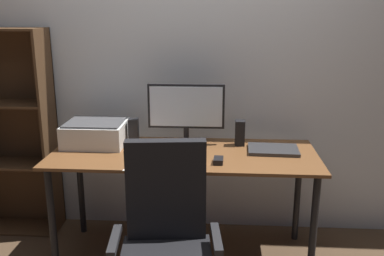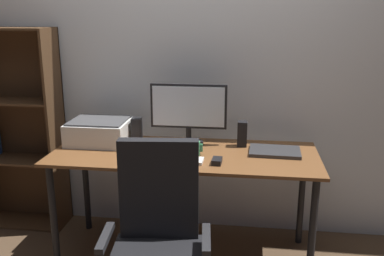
% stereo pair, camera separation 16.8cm
% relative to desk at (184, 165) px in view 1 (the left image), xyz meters
% --- Properties ---
extents(ground_plane, '(12.00, 12.00, 0.00)m').
position_rel_desk_xyz_m(ground_plane, '(0.00, 0.00, -0.66)').
color(ground_plane, '#4C3826').
extents(back_wall, '(6.40, 0.10, 2.60)m').
position_rel_desk_xyz_m(back_wall, '(0.00, 0.51, 0.64)').
color(back_wall, silver).
rests_on(back_wall, ground).
extents(desk, '(1.70, 0.67, 0.74)m').
position_rel_desk_xyz_m(desk, '(0.00, 0.00, 0.00)').
color(desk, brown).
rests_on(desk, ground).
extents(monitor, '(0.51, 0.20, 0.41)m').
position_rel_desk_xyz_m(monitor, '(0.00, 0.19, 0.32)').
color(monitor, black).
rests_on(monitor, desk).
extents(keyboard, '(0.29, 0.12, 0.02)m').
position_rel_desk_xyz_m(keyboard, '(-0.01, -0.17, 0.09)').
color(keyboard, silver).
rests_on(keyboard, desk).
extents(mouse, '(0.06, 0.10, 0.03)m').
position_rel_desk_xyz_m(mouse, '(0.22, -0.18, 0.10)').
color(mouse, black).
rests_on(mouse, desk).
extents(coffee_mug, '(0.09, 0.07, 0.09)m').
position_rel_desk_xyz_m(coffee_mug, '(0.07, -0.04, 0.13)').
color(coffee_mug, '#387F51').
rests_on(coffee_mug, desk).
extents(laptop, '(0.33, 0.24, 0.02)m').
position_rel_desk_xyz_m(laptop, '(0.57, 0.07, 0.09)').
color(laptop, '#2D2D30').
rests_on(laptop, desk).
extents(speaker_left, '(0.06, 0.07, 0.17)m').
position_rel_desk_xyz_m(speaker_left, '(-0.36, 0.19, 0.17)').
color(speaker_left, black).
rests_on(speaker_left, desk).
extents(speaker_right, '(0.06, 0.07, 0.17)m').
position_rel_desk_xyz_m(speaker_right, '(0.36, 0.19, 0.17)').
color(speaker_right, black).
rests_on(speaker_right, desk).
extents(printer, '(0.40, 0.34, 0.16)m').
position_rel_desk_xyz_m(printer, '(-0.61, 0.14, 0.16)').
color(printer, silver).
rests_on(printer, desk).
extents(paper_sheet, '(0.27, 0.34, 0.00)m').
position_rel_desk_xyz_m(paper_sheet, '(-0.18, -0.22, 0.08)').
color(paper_sheet, white).
rests_on(paper_sheet, desk).
extents(office_chair, '(0.54, 0.54, 1.01)m').
position_rel_desk_xyz_m(office_chair, '(-0.02, -0.75, -0.20)').
color(office_chair, '#232326').
rests_on(office_chair, ground).
extents(bookshelf, '(0.64, 0.28, 1.50)m').
position_rel_desk_xyz_m(bookshelf, '(-1.33, 0.33, 0.09)').
color(bookshelf, '#4C331E').
rests_on(bookshelf, ground).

